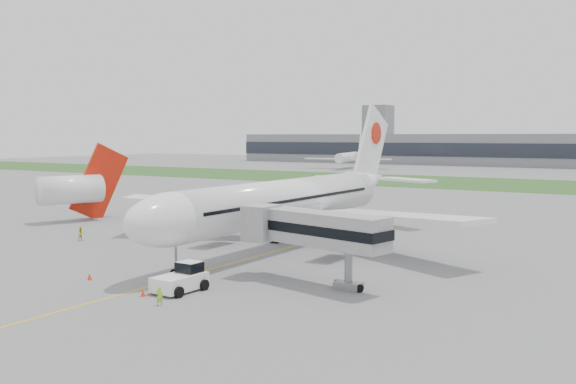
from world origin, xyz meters
The scene contains 14 objects.
ground centered at (0.00, 0.00, 0.00)m, with size 600.00×600.00×0.00m, color slate.
apron_markings centered at (0.00, -5.00, 0.00)m, with size 70.00×70.00×0.04m, color yellow, non-canonical shape.
grass_strip centered at (0.00, 120.00, 0.01)m, with size 600.00×50.00×0.02m, color #325A21.
terminal_building centered at (0.00, 229.87, 7.00)m, with size 320.00×22.30×14.00m.
control_tower centered at (-90.00, 232.00, 0.00)m, with size 12.00×12.00×56.00m, color gray, non-canonical shape.
airliner centered at (0.00, 4.87, 5.66)m, with size 48.13×53.95×17.88m.
pushback_tug centered at (3.50, -18.13, 1.09)m, with size 3.29×4.74×2.37m.
jet_bridge centered at (11.44, -10.14, 4.95)m, with size 14.66×5.87×6.69m.
safety_cone_left centered at (-6.49, -19.43, 0.31)m, with size 0.45×0.45×0.62m, color red.
safety_cone_right centered at (2.02, -21.26, 0.30)m, with size 0.43×0.43×0.59m, color red.
ground_crew_near centered at (5.18, -22.69, 0.77)m, with size 0.56×0.37×1.55m, color #94E926.
ground_crew_far centered at (-24.78, -4.94, 0.87)m, with size 0.85×0.66×1.75m, color gold.
neighbor_aircraft centered at (-40.37, 7.16, 5.03)m, with size 7.13×15.71×12.69m.
distant_aircraft_left centered at (-76.64, 172.63, 0.00)m, with size 35.05×30.92×13.40m, color white, non-canonical shape.
Camera 1 is at (39.36, -58.68, 13.09)m, focal length 40.00 mm.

